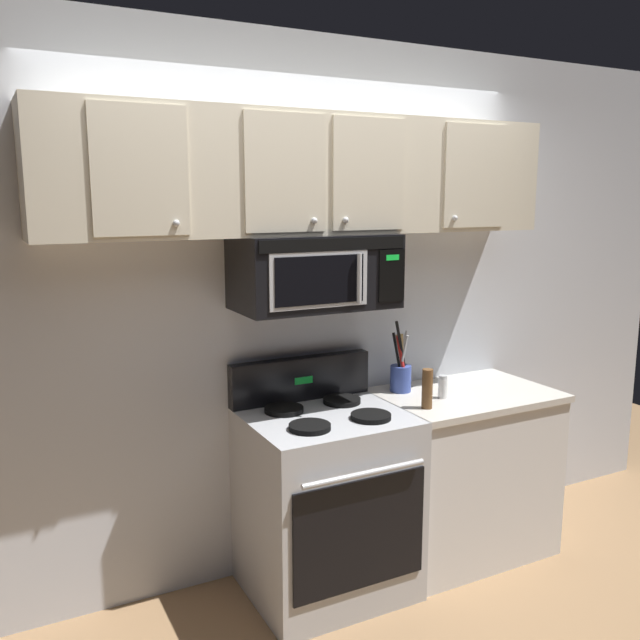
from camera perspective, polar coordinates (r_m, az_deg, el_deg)
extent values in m
plane|color=#93704C|center=(3.33, 4.28, -25.00)|extent=(8.00, 8.00, 0.00)
cube|color=silver|center=(3.46, -2.28, 0.80)|extent=(5.20, 0.10, 2.70)
cube|color=#B7BABF|center=(3.41, 0.56, -15.23)|extent=(0.76, 0.64, 0.90)
cube|color=black|center=(3.16, 3.46, -17.64)|extent=(0.67, 0.01, 0.52)
cylinder|color=#B7BABF|center=(3.01, 3.81, -12.82)|extent=(0.61, 0.03, 0.03)
cube|color=black|center=(3.45, -1.64, -4.98)|extent=(0.76, 0.07, 0.22)
cube|color=#19D83F|center=(3.42, -1.38, -5.12)|extent=(0.10, 0.00, 0.04)
cylinder|color=black|center=(3.05, -0.87, -9.01)|extent=(0.19, 0.19, 0.02)
cylinder|color=black|center=(3.20, 4.32, -8.11)|extent=(0.19, 0.19, 0.02)
cylinder|color=black|center=(3.29, -3.06, -7.55)|extent=(0.19, 0.19, 0.02)
cylinder|color=black|center=(3.43, 1.85, -6.80)|extent=(0.19, 0.19, 0.02)
cube|color=black|center=(3.21, -0.45, 4.12)|extent=(0.76, 0.39, 0.35)
cube|color=black|center=(3.02, 1.26, 6.39)|extent=(0.73, 0.01, 0.06)
cube|color=#B7BABF|center=(3.00, -0.02, 3.39)|extent=(0.49, 0.01, 0.25)
cube|color=black|center=(3.00, 0.00, 3.38)|extent=(0.44, 0.01, 0.22)
cube|color=black|center=(3.19, 6.08, 3.75)|extent=(0.14, 0.01, 0.25)
cube|color=#19D83F|center=(3.18, 6.16, 5.27)|extent=(0.07, 0.00, 0.03)
cylinder|color=#B7BABF|center=(3.07, 3.34, 3.53)|extent=(0.02, 0.02, 0.23)
cube|color=beige|center=(3.22, -0.71, 12.16)|extent=(2.50, 0.33, 0.55)
cube|color=beige|center=(2.77, -14.92, 12.10)|extent=(0.38, 0.01, 0.51)
sphere|color=#B7BABF|center=(2.79, -12.03, 7.99)|extent=(0.03, 0.03, 0.03)
cube|color=beige|center=(2.97, -2.90, 12.29)|extent=(0.38, 0.01, 0.51)
sphere|color=#B7BABF|center=(3.01, -0.48, 8.38)|extent=(0.03, 0.03, 0.03)
cube|color=beige|center=(3.17, 4.19, 12.16)|extent=(0.38, 0.01, 0.51)
sphere|color=#B7BABF|center=(3.09, 2.19, 8.43)|extent=(0.03, 0.03, 0.03)
cube|color=beige|center=(3.53, 12.99, 11.75)|extent=(0.38, 0.01, 0.51)
sphere|color=#B7BABF|center=(3.44, 11.32, 8.44)|extent=(0.03, 0.03, 0.03)
cube|color=silver|center=(3.86, 11.86, -12.61)|extent=(0.90, 0.62, 0.86)
cube|color=beige|center=(3.71, 12.12, -6.19)|extent=(0.93, 0.65, 0.03)
cylinder|color=#384C9E|center=(3.63, 6.82, -4.92)|extent=(0.11, 0.11, 0.14)
cylinder|color=#BCBCC1|center=(3.58, 7.04, -3.10)|extent=(0.02, 0.07, 0.24)
cylinder|color=black|center=(3.59, 6.55, -3.02)|extent=(0.04, 0.07, 0.25)
cylinder|color=#A87A47|center=(3.61, 6.82, -3.08)|extent=(0.03, 0.08, 0.23)
cylinder|color=red|center=(3.59, 6.88, -3.18)|extent=(0.03, 0.08, 0.23)
cylinder|color=tan|center=(3.61, 6.93, -2.97)|extent=(0.05, 0.05, 0.24)
cylinder|color=silver|center=(3.61, 6.91, -2.90)|extent=(0.08, 0.03, 0.25)
cylinder|color=black|center=(3.59, 6.89, -2.48)|extent=(0.09, 0.02, 0.31)
cylinder|color=white|center=(3.55, 10.32, -5.69)|extent=(0.05, 0.05, 0.10)
cylinder|color=#B7BABF|center=(3.53, 10.35, -4.76)|extent=(0.04, 0.04, 0.02)
cylinder|color=brown|center=(3.36, 9.04, -5.76)|extent=(0.05, 0.05, 0.20)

